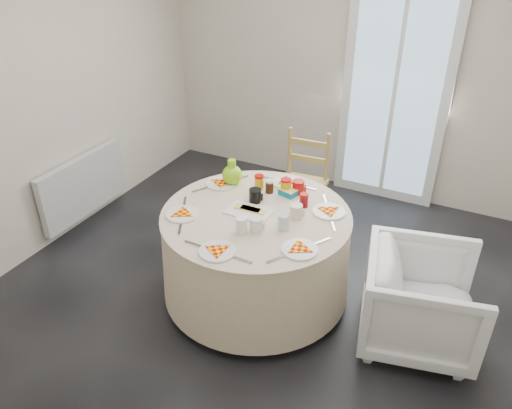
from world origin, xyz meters
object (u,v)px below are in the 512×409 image
at_px(radiator, 84,186).
at_px(table, 256,254).
at_px(wooden_chair, 301,183).
at_px(green_pitcher, 232,167).
at_px(armchair, 423,295).

height_order(radiator, table, table).
height_order(wooden_chair, green_pitcher, green_pitcher).
bearing_deg(table, armchair, 3.46).
bearing_deg(armchair, radiator, 74.85).
distance_m(wooden_chair, green_pitcher, 0.86).
height_order(armchair, green_pitcher, green_pitcher).
relative_size(armchair, green_pitcher, 3.75).
relative_size(wooden_chair, green_pitcher, 4.59).
bearing_deg(green_pitcher, table, -17.76).
bearing_deg(wooden_chair, radiator, -160.59).
xyz_separation_m(armchair, green_pitcher, (-1.55, 0.24, 0.48)).
bearing_deg(armchair, table, 81.15).
distance_m(radiator, wooden_chair, 1.99).
xyz_separation_m(table, armchair, (1.18, 0.07, 0.02)).
height_order(wooden_chair, armchair, wooden_chair).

